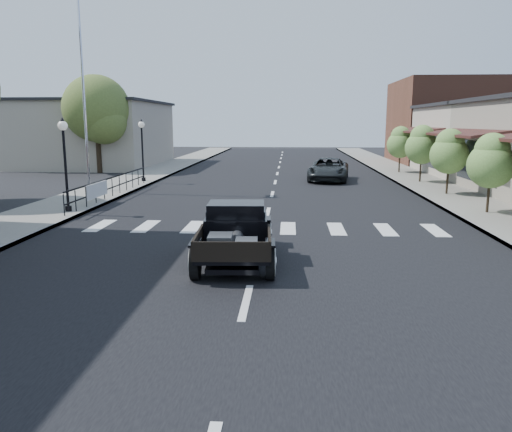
{
  "coord_description": "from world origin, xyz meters",
  "views": [
    {
      "loc": [
        0.82,
        -12.26,
        3.49
      ],
      "look_at": [
        -0.07,
        0.94,
        1.0
      ],
      "focal_mm": 35.0,
      "sensor_mm": 36.0,
      "label": 1
    }
  ],
  "objects": [
    {
      "name": "storefront_far",
      "position": [
        15.0,
        22.0,
        2.25
      ],
      "size": [
        10.0,
        9.0,
        4.5
      ],
      "primitive_type": "cube",
      "color": "#BCB09F",
      "rests_on": "ground"
    },
    {
      "name": "far_building_right",
      "position": [
        15.5,
        32.0,
        3.5
      ],
      "size": [
        11.0,
        10.0,
        7.0
      ],
      "primitive_type": "cube",
      "color": "brown",
      "rests_on": "ground"
    },
    {
      "name": "second_car",
      "position": [
        3.19,
        18.05,
        0.68
      ],
      "size": [
        2.9,
        5.15,
        1.36
      ],
      "primitive_type": "imported",
      "rotation": [
        0.0,
        0.0,
        -0.14
      ],
      "color": "black",
      "rests_on": "ground"
    },
    {
      "name": "banner",
      "position": [
        -7.22,
        8.0,
        0.45
      ],
      "size": [
        0.04,
        2.2,
        0.6
      ],
      "primitive_type": null,
      "color": "silver",
      "rests_on": "sidewalk_left"
    },
    {
      "name": "sidewalk_right",
      "position": [
        8.5,
        15.0,
        0.07
      ],
      "size": [
        3.0,
        80.0,
        0.15
      ],
      "primitive_type": "cube",
      "color": "gray",
      "rests_on": "ground"
    },
    {
      "name": "railing",
      "position": [
        -7.3,
        10.0,
        0.65
      ],
      "size": [
        0.08,
        10.0,
        1.0
      ],
      "primitive_type": null,
      "color": "black",
      "rests_on": "sidewalk_left"
    },
    {
      "name": "small_tree_d",
      "position": [
        8.3,
        16.77,
        1.7
      ],
      "size": [
        1.86,
        1.86,
        3.1
      ],
      "primitive_type": null,
      "color": "#5B833C",
      "rests_on": "sidewalk_right"
    },
    {
      "name": "lamp_post_c",
      "position": [
        -7.6,
        16.0,
        1.91
      ],
      "size": [
        0.36,
        0.36,
        3.52
      ],
      "primitive_type": null,
      "color": "black",
      "rests_on": "sidewalk_left"
    },
    {
      "name": "ground",
      "position": [
        0.0,
        0.0,
        0.0
      ],
      "size": [
        120.0,
        120.0,
        0.0
      ],
      "primitive_type": "plane",
      "color": "black",
      "rests_on": "ground"
    },
    {
      "name": "big_tree_far",
      "position": [
        -12.5,
        22.0,
        3.36
      ],
      "size": [
        4.58,
        4.58,
        6.72
      ],
      "primitive_type": null,
      "color": "#4D6029",
      "rests_on": "ground"
    },
    {
      "name": "road_markings",
      "position": [
        0.0,
        10.0,
        0.0
      ],
      "size": [
        12.0,
        60.0,
        0.06
      ],
      "primitive_type": null,
      "color": "silver",
      "rests_on": "ground"
    },
    {
      "name": "small_tree_e",
      "position": [
        8.3,
        22.35,
        1.64
      ],
      "size": [
        1.79,
        1.79,
        2.98
      ],
      "primitive_type": null,
      "color": "#5B833C",
      "rests_on": "sidewalk_right"
    },
    {
      "name": "sidewalk_left",
      "position": [
        -8.5,
        15.0,
        0.07
      ],
      "size": [
        3.0,
        80.0,
        0.15
      ],
      "primitive_type": "cube",
      "color": "gray",
      "rests_on": "ground"
    },
    {
      "name": "low_building_left",
      "position": [
        -15.0,
        28.0,
        2.5
      ],
      "size": [
        10.0,
        12.0,
        5.0
      ],
      "primitive_type": "cube",
      "color": "#A8A08D",
      "rests_on": "ground"
    },
    {
      "name": "hotrod_pickup",
      "position": [
        -0.51,
        -0.02,
        0.76
      ],
      "size": [
        2.28,
        4.49,
        1.52
      ],
      "primitive_type": null,
      "rotation": [
        0.0,
        0.0,
        0.06
      ],
      "color": "black",
      "rests_on": "ground"
    },
    {
      "name": "small_tree_c",
      "position": [
        8.3,
        11.79,
        1.62
      ],
      "size": [
        1.77,
        1.77,
        2.95
      ],
      "primitive_type": null,
      "color": "#5B833C",
      "rests_on": "sidewalk_right"
    },
    {
      "name": "small_tree_b",
      "position": [
        8.3,
        6.83,
        1.58
      ],
      "size": [
        1.71,
        1.71,
        2.86
      ],
      "primitive_type": null,
      "color": "#5B833C",
      "rests_on": "sidewalk_right"
    },
    {
      "name": "flagpole",
      "position": [
        -9.2,
        12.0,
        5.83
      ],
      "size": [
        0.12,
        0.12,
        11.36
      ],
      "primitive_type": "cylinder",
      "color": "silver",
      "rests_on": "sidewalk_left"
    },
    {
      "name": "lamp_post_b",
      "position": [
        -7.6,
        6.0,
        1.91
      ],
      "size": [
        0.36,
        0.36,
        3.52
      ],
      "primitive_type": null,
      "color": "black",
      "rests_on": "sidewalk_left"
    },
    {
      "name": "road",
      "position": [
        0.0,
        15.0,
        0.01
      ],
      "size": [
        14.0,
        80.0,
        0.02
      ],
      "primitive_type": "cube",
      "color": "black",
      "rests_on": "ground"
    }
  ]
}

